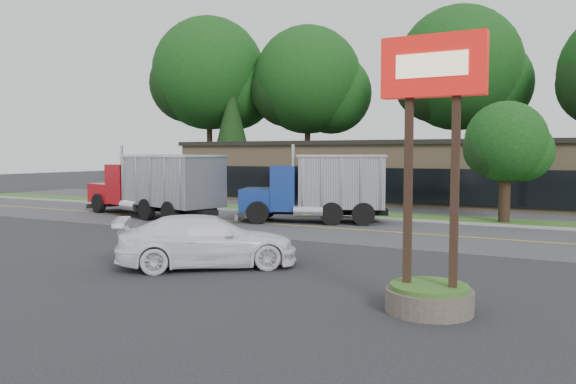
# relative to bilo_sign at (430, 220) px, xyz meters

# --- Properties ---
(ground) EXTENTS (140.00, 140.00, 0.00)m
(ground) POSITION_rel_bilo_sign_xyz_m (-10.50, 2.50, -2.02)
(ground) COLOR #323237
(ground) RESTS_ON ground
(road) EXTENTS (60.00, 8.00, 0.02)m
(road) POSITION_rel_bilo_sign_xyz_m (-10.50, 11.50, -2.02)
(road) COLOR #4B4B50
(road) RESTS_ON ground
(center_line) EXTENTS (60.00, 0.12, 0.01)m
(center_line) POSITION_rel_bilo_sign_xyz_m (-10.50, 11.50, -2.02)
(center_line) COLOR gold
(center_line) RESTS_ON ground
(curb) EXTENTS (60.00, 0.30, 0.12)m
(curb) POSITION_rel_bilo_sign_xyz_m (-10.50, 15.70, -2.02)
(curb) COLOR #9E9E99
(curb) RESTS_ON ground
(grass_verge) EXTENTS (60.00, 3.40, 0.03)m
(grass_verge) POSITION_rel_bilo_sign_xyz_m (-10.50, 17.50, -2.02)
(grass_verge) COLOR #34561D
(grass_verge) RESTS_ON ground
(far_parking) EXTENTS (60.00, 7.00, 0.02)m
(far_parking) POSITION_rel_bilo_sign_xyz_m (-10.50, 22.50, -2.02)
(far_parking) COLOR #4B4B50
(far_parking) RESTS_ON ground
(strip_mall) EXTENTS (32.00, 12.00, 4.00)m
(strip_mall) POSITION_rel_bilo_sign_xyz_m (-8.50, 28.50, -0.02)
(strip_mall) COLOR #A18462
(strip_mall) RESTS_ON ground
(bilo_sign) EXTENTS (2.20, 1.90, 5.95)m
(bilo_sign) POSITION_rel_bilo_sign_xyz_m (0.00, 0.00, 0.00)
(bilo_sign) COLOR #6B6054
(bilo_sign) RESTS_ON ground
(tree_far_a) EXTENTS (11.91, 11.21, 16.99)m
(tree_far_a) POSITION_rel_bilo_sign_xyz_m (-30.32, 34.64, 8.82)
(tree_far_a) COLOR #382619
(tree_far_a) RESTS_ON ground
(tree_far_b) EXTENTS (10.86, 10.22, 15.49)m
(tree_far_b) POSITION_rel_bilo_sign_xyz_m (-20.33, 36.63, 7.86)
(tree_far_b) COLOR #382619
(tree_far_b) RESTS_ON ground
(tree_far_c) EXTENTS (11.00, 10.35, 15.69)m
(tree_far_c) POSITION_rel_bilo_sign_xyz_m (-6.33, 36.63, 7.99)
(tree_far_c) COLOR #382619
(tree_far_c) RESTS_ON ground
(evergreen_left) EXTENTS (4.52, 4.52, 10.28)m
(evergreen_left) POSITION_rel_bilo_sign_xyz_m (-26.50, 32.50, 3.63)
(evergreen_left) COLOR #382619
(evergreen_left) RESTS_ON ground
(tree_verge) EXTENTS (4.22, 3.97, 6.02)m
(tree_verge) POSITION_rel_bilo_sign_xyz_m (-0.44, 17.55, 1.81)
(tree_verge) COLOR #382619
(tree_verge) RESTS_ON ground
(dump_truck_red) EXTENTS (10.36, 5.26, 3.36)m
(dump_truck_red) POSITION_rel_bilo_sign_xyz_m (-17.19, 11.11, -0.21)
(dump_truck_red) COLOR black
(dump_truck_red) RESTS_ON ground
(dump_truck_blue) EXTENTS (7.55, 4.81, 3.36)m
(dump_truck_blue) POSITION_rel_bilo_sign_xyz_m (-8.54, 13.31, -0.22)
(dump_truck_blue) COLOR black
(dump_truck_blue) RESTS_ON ground
(rally_car) EXTENTS (5.62, 5.08, 1.57)m
(rally_car) POSITION_rel_bilo_sign_xyz_m (-7.16, 1.74, -1.24)
(rally_car) COLOR white
(rally_car) RESTS_ON ground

